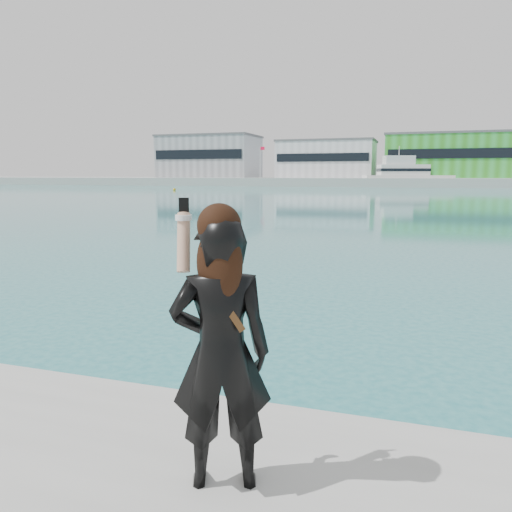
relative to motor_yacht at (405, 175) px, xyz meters
The scene contains 8 objects.
far_quay 13.50m from the motor_yacht, 81.34° to the left, with size 320.00×40.00×2.00m, color #9E9E99.
warehouse_grey_left 54.41m from the motor_yacht, 168.03° to the left, with size 26.52×16.36×11.50m.
warehouse_white 23.30m from the motor_yacht, 150.66° to the left, with size 24.48×15.35×9.50m.
warehouse_green 15.76m from the motor_yacht, 48.27° to the left, with size 30.60×16.36×10.50m.
flagpole_left 36.35m from the motor_yacht, behind, with size 1.28×0.16×8.00m.
motor_yacht is the anchor object (origin of this frame).
buoy_far 54.97m from the motor_yacht, 133.78° to the right, with size 0.50×0.50×0.50m, color #E4A40C.
woman 116.95m from the motor_yacht, 88.96° to the right, with size 0.73×0.61×1.81m.
Camera 1 is at (1.21, -2.89, 2.75)m, focal length 35.00 mm.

